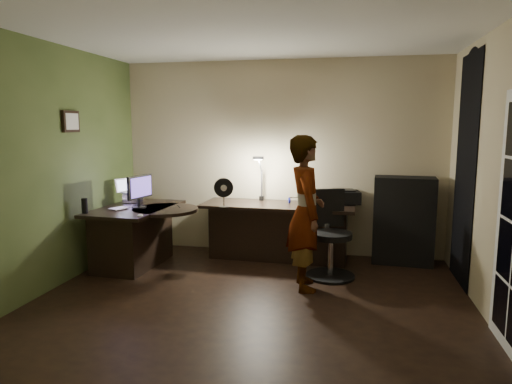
% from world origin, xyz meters
% --- Properties ---
extents(floor, '(4.50, 4.00, 0.01)m').
position_xyz_m(floor, '(0.00, 0.00, -0.01)').
color(floor, black).
rests_on(floor, ground).
extents(ceiling, '(4.50, 4.00, 0.01)m').
position_xyz_m(ceiling, '(0.00, 0.00, 2.71)').
color(ceiling, silver).
rests_on(ceiling, floor).
extents(wall_back, '(4.50, 0.01, 2.70)m').
position_xyz_m(wall_back, '(0.00, 2.00, 1.35)').
color(wall_back, '#C0B089').
rests_on(wall_back, floor).
extents(wall_front, '(4.50, 0.01, 2.70)m').
position_xyz_m(wall_front, '(0.00, -2.00, 1.35)').
color(wall_front, '#C0B089').
rests_on(wall_front, floor).
extents(wall_left, '(0.01, 4.00, 2.70)m').
position_xyz_m(wall_left, '(-2.25, 0.00, 1.35)').
color(wall_left, '#C0B089').
rests_on(wall_left, floor).
extents(wall_right, '(0.01, 4.00, 2.70)m').
position_xyz_m(wall_right, '(2.25, 0.00, 1.35)').
color(wall_right, '#C0B089').
rests_on(wall_right, floor).
extents(green_wall_overlay, '(0.00, 4.00, 2.70)m').
position_xyz_m(green_wall_overlay, '(-2.24, 0.00, 1.35)').
color(green_wall_overlay, '#4C5E2D').
rests_on(green_wall_overlay, floor).
extents(arched_doorway, '(0.01, 0.90, 2.60)m').
position_xyz_m(arched_doorway, '(2.24, 1.15, 1.30)').
color(arched_doorway, black).
rests_on(arched_doorway, floor).
extents(framed_picture, '(0.04, 0.30, 0.25)m').
position_xyz_m(framed_picture, '(-2.22, 0.45, 1.85)').
color(framed_picture, black).
rests_on(framed_picture, wall_left).
extents(desk_left, '(0.89, 1.37, 0.77)m').
position_xyz_m(desk_left, '(-1.71, 0.97, 0.39)').
color(desk_left, black).
rests_on(desk_left, floor).
extents(desk_right, '(2.05, 0.77, 0.76)m').
position_xyz_m(desk_right, '(0.03, 1.60, 0.38)').
color(desk_right, black).
rests_on(desk_right, floor).
extents(cabinet, '(0.79, 0.43, 1.15)m').
position_xyz_m(cabinet, '(1.67, 1.78, 0.57)').
color(cabinet, black).
rests_on(cabinet, floor).
extents(laptop_stand, '(0.33, 0.31, 0.11)m').
position_xyz_m(laptop_stand, '(-1.90, 1.29, 0.84)').
color(laptop_stand, silver).
rests_on(laptop_stand, desk_left).
extents(laptop, '(0.36, 0.35, 0.19)m').
position_xyz_m(laptop, '(-1.90, 1.29, 0.99)').
color(laptop, silver).
rests_on(laptop, laptop_stand).
extents(monitor, '(0.18, 0.46, 0.30)m').
position_xyz_m(monitor, '(-1.62, 0.88, 0.93)').
color(monitor, black).
rests_on(monitor, desk_left).
extents(mouse, '(0.09, 0.11, 0.03)m').
position_xyz_m(mouse, '(-1.34, 0.33, 0.80)').
color(mouse, silver).
rests_on(mouse, desk_left).
extents(phone, '(0.07, 0.12, 0.01)m').
position_xyz_m(phone, '(-1.73, 1.07, 0.78)').
color(phone, black).
rests_on(phone, desk_left).
extents(pen, '(0.09, 0.14, 0.01)m').
position_xyz_m(pen, '(-1.15, 1.05, 0.79)').
color(pen, black).
rests_on(pen, desk_left).
extents(speaker, '(0.08, 0.08, 0.18)m').
position_xyz_m(speaker, '(-2.08, 0.42, 0.87)').
color(speaker, black).
rests_on(speaker, desk_left).
extents(notepad, '(0.22, 0.26, 0.01)m').
position_xyz_m(notepad, '(-1.84, 0.78, 0.79)').
color(notepad, silver).
rests_on(notepad, desk_left).
extents(desk_fan, '(0.28, 0.21, 0.38)m').
position_xyz_m(desk_fan, '(-0.59, 1.18, 0.96)').
color(desk_fan, black).
rests_on(desk_fan, desk_right).
extents(headphones, '(0.20, 0.12, 0.09)m').
position_xyz_m(headphones, '(0.25, 1.69, 0.81)').
color(headphones, '#19209E').
rests_on(headphones, desk_right).
extents(printer, '(0.47, 0.39, 0.19)m').
position_xyz_m(printer, '(0.89, 1.80, 0.86)').
color(printer, black).
rests_on(printer, desk_right).
extents(desk_lamp, '(0.26, 0.34, 0.67)m').
position_xyz_m(desk_lamp, '(-0.23, 1.83, 1.10)').
color(desk_lamp, black).
rests_on(desk_lamp, desk_right).
extents(office_chair, '(0.73, 0.73, 1.04)m').
position_xyz_m(office_chair, '(0.77, 1.01, 0.52)').
color(office_chair, black).
rests_on(office_chair, floor).
extents(person, '(0.55, 0.69, 1.71)m').
position_xyz_m(person, '(0.50, 0.59, 0.85)').
color(person, '#D8A88C').
rests_on(person, floor).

